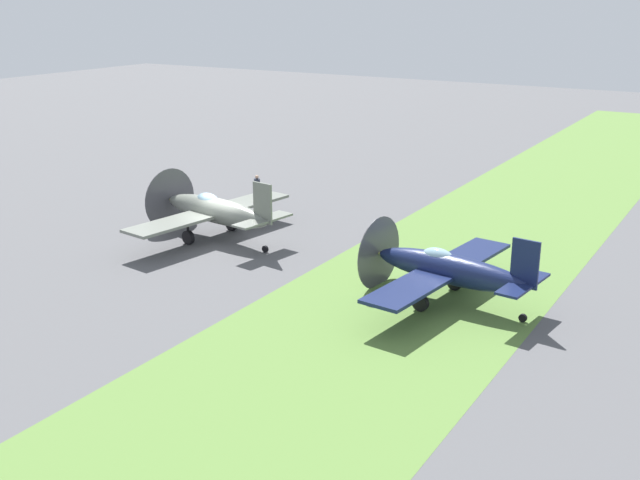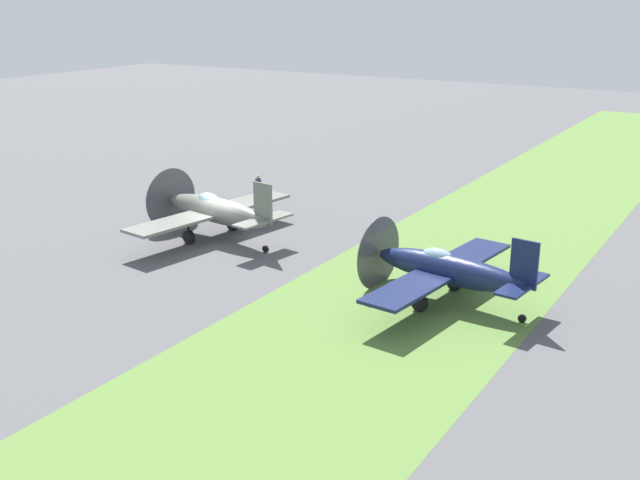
{
  "view_description": "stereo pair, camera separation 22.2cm",
  "coord_description": "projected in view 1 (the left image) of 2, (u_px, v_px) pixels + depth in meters",
  "views": [
    {
      "loc": [
        -30.81,
        -24.54,
        12.51
      ],
      "look_at": [
        -0.79,
        -6.55,
        1.37
      ],
      "focal_mm": 43.56,
      "sensor_mm": 36.0,
      "label": 1
    },
    {
      "loc": [
        -30.69,
        -24.73,
        12.51
      ],
      "look_at": [
        -0.79,
        -6.55,
        1.37
      ],
      "focal_mm": 43.56,
      "sensor_mm": 36.0,
      "label": 2
    }
  ],
  "objects": [
    {
      "name": "grass_verge",
      "position": [
        430.0,
        283.0,
        35.16
      ],
      "size": [
        120.0,
        11.0,
        0.01
      ],
      "primitive_type": "cube",
      "color": "#567A38",
      "rests_on": "ground"
    },
    {
      "name": "ground_crew_chief",
      "position": [
        257.0,
        188.0,
        48.49
      ],
      "size": [
        0.38,
        0.57,
        1.73
      ],
      "rotation": [
        0.0,
        0.0,
        1.1
      ],
      "color": "#2D3342",
      "rests_on": "ground"
    },
    {
      "name": "airplane_lead",
      "position": [
        214.0,
        210.0,
        41.02
      ],
      "size": [
        10.59,
        8.42,
        3.75
      ],
      "rotation": [
        0.0,
        0.0,
        -0.15
      ],
      "color": "slate",
      "rests_on": "ground"
    },
    {
      "name": "airplane_wingman",
      "position": [
        447.0,
        269.0,
        32.52
      ],
      "size": [
        10.07,
        7.99,
        3.57
      ],
      "rotation": [
        0.0,
        0.0,
        -0.11
      ],
      "color": "#141E47",
      "rests_on": "ground"
    },
    {
      "name": "ground_plane",
      "position": [
        222.0,
        241.0,
        40.99
      ],
      "size": [
        160.0,
        160.0,
        0.0
      ],
      "primitive_type": "plane",
      "color": "#515154"
    }
  ]
}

